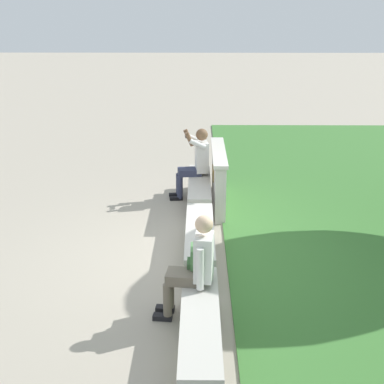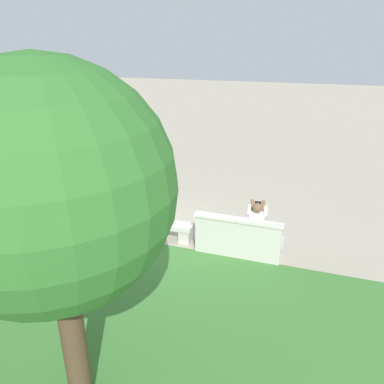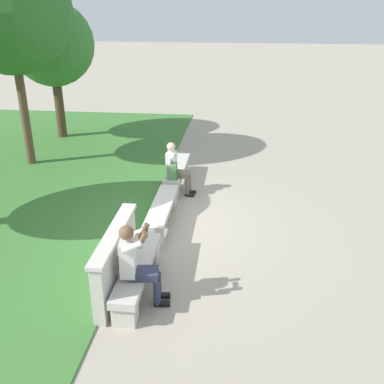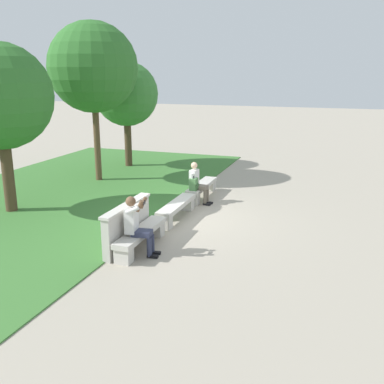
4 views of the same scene
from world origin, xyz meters
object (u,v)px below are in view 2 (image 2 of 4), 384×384
at_px(person_photographer, 256,224).
at_px(bench_near, 155,226).
at_px(tree_behind_wall, 50,189).
at_px(bench_mid, 80,214).
at_px(bench_main, 240,239).
at_px(backpack, 106,207).
at_px(person_distant, 101,204).

bearing_deg(person_photographer, bench_near, 1.70).
bearing_deg(bench_near, tree_behind_wall, 101.19).
height_order(bench_mid, tree_behind_wall, tree_behind_wall).
relative_size(bench_main, tree_behind_wall, 0.44).
height_order(bench_near, bench_mid, same).
height_order(bench_mid, backpack, backpack).
height_order(bench_main, person_photographer, person_photographer).
distance_m(backpack, tree_behind_wall, 5.88).
height_order(bench_main, tree_behind_wall, tree_behind_wall).
xyz_separation_m(bench_main, bench_mid, (4.48, 0.00, 0.00)).
distance_m(bench_main, bench_mid, 4.48).
xyz_separation_m(bench_near, tree_behind_wall, (-0.93, 4.71, 2.92)).
distance_m(bench_near, person_photographer, 2.64).
xyz_separation_m(person_photographer, tree_behind_wall, (1.67, 4.79, 2.48)).
relative_size(bench_mid, person_distant, 1.64).
distance_m(person_distant, tree_behind_wall, 5.97).
height_order(bench_main, person_distant, person_distant).
height_order(person_distant, backpack, person_distant).
relative_size(bench_main, bench_near, 1.00).
height_order(bench_main, bench_near, same).
bearing_deg(bench_near, person_photographer, -178.30).
bearing_deg(bench_main, person_distant, -0.99).
bearing_deg(bench_near, bench_main, 180.00).
relative_size(backpack, tree_behind_wall, 0.09).
distance_m(bench_main, tree_behind_wall, 5.69).
bearing_deg(tree_behind_wall, bench_near, -78.81).
height_order(bench_near, tree_behind_wall, tree_behind_wall).
relative_size(bench_near, person_distant, 1.64).
height_order(person_photographer, person_distant, person_photographer).
xyz_separation_m(person_photographer, person_distant, (4.19, 0.01, -0.06)).
relative_size(person_photographer, tree_behind_wall, 0.28).
height_order(backpack, tree_behind_wall, tree_behind_wall).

